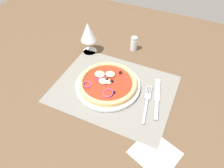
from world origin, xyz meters
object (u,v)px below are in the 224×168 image
(fork, at_px, (147,101))
(plate, at_px, (108,86))
(pizza, at_px, (107,83))
(knife, at_px, (157,97))
(wine_glass, at_px, (88,32))
(napkin, at_px, (155,153))
(pepper_shaker, at_px, (134,44))

(fork, bearing_deg, plate, 76.60)
(pizza, relative_size, knife, 1.16)
(wine_glass, distance_m, napkin, 0.57)
(plate, height_order, fork, plate)
(plate, distance_m, fork, 0.16)
(pizza, height_order, knife, pizza)
(fork, xyz_separation_m, pepper_shaker, (-0.16, 0.28, 0.03))
(pizza, height_order, wine_glass, wine_glass)
(fork, distance_m, wine_glass, 0.40)
(wine_glass, bearing_deg, fork, -28.43)
(plate, relative_size, knife, 1.28)
(fork, height_order, knife, knife)
(plate, height_order, wine_glass, wine_glass)
(plate, height_order, napkin, plate)
(napkin, bearing_deg, pizza, 142.99)
(knife, bearing_deg, napkin, -178.93)
(pizza, distance_m, knife, 0.20)
(pizza, bearing_deg, napkin, -37.01)
(wine_glass, bearing_deg, knife, -22.26)
(knife, bearing_deg, plate, 83.55)
(pizza, bearing_deg, pepper_shaker, 88.55)
(plate, xyz_separation_m, napkin, (0.25, -0.19, -0.01))
(fork, distance_m, knife, 0.04)
(plate, relative_size, fork, 1.41)
(knife, relative_size, napkin, 1.52)
(pizza, xyz_separation_m, napkin, (0.25, -0.19, -0.02))
(napkin, distance_m, pepper_shaker, 0.52)
(plate, xyz_separation_m, knife, (0.19, 0.02, -0.00))
(plate, bearing_deg, wine_glass, 135.13)
(fork, distance_m, pepper_shaker, 0.33)
(knife, distance_m, napkin, 0.22)
(knife, distance_m, pepper_shaker, 0.31)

